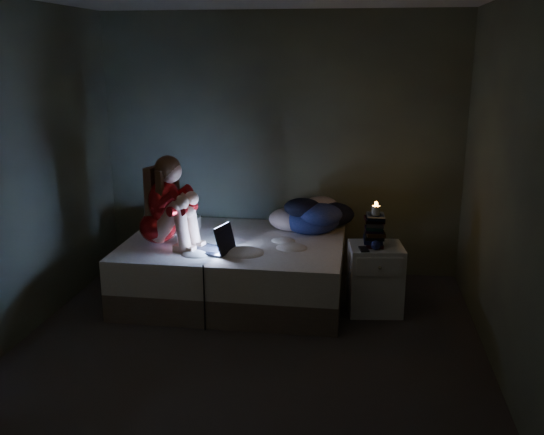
% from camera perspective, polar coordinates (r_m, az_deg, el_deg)
% --- Properties ---
extents(floor, '(3.60, 3.80, 0.02)m').
position_cam_1_polar(floor, '(4.69, -2.45, -12.83)').
color(floor, '#372F2C').
rests_on(floor, ground).
extents(wall_back, '(3.60, 0.02, 2.60)m').
position_cam_1_polar(wall_back, '(6.09, 0.79, 6.81)').
color(wall_back, '#3C4036').
rests_on(wall_back, ground).
extents(wall_front, '(3.60, 0.02, 2.60)m').
position_cam_1_polar(wall_front, '(2.46, -11.19, -6.45)').
color(wall_front, '#3C4036').
rests_on(wall_front, ground).
extents(wall_left, '(0.02, 3.80, 2.60)m').
position_cam_1_polar(wall_left, '(4.90, -23.93, 3.42)').
color(wall_left, '#3C4036').
rests_on(wall_left, ground).
extents(wall_right, '(0.02, 3.80, 2.60)m').
position_cam_1_polar(wall_right, '(4.28, 21.92, 2.05)').
color(wall_right, '#3C4036').
rests_on(wall_right, ground).
extents(bed, '(1.97, 1.48, 0.54)m').
position_cam_1_polar(bed, '(5.61, -3.50, -4.81)').
color(bed, beige).
rests_on(bed, ground).
extents(pillow, '(0.41, 0.29, 0.12)m').
position_cam_1_polar(pillow, '(5.88, -9.00, -0.65)').
color(pillow, white).
rests_on(pillow, bed).
extents(woman, '(0.58, 0.46, 0.82)m').
position_cam_1_polar(woman, '(5.37, -10.82, 1.60)').
color(woman, '#6E0609').
rests_on(woman, bed).
extents(laptop, '(0.44, 0.37, 0.27)m').
position_cam_1_polar(laptop, '(5.21, -5.99, -1.80)').
color(laptop, black).
rests_on(laptop, bed).
extents(clothes_pile, '(0.72, 0.65, 0.35)m').
position_cam_1_polar(clothes_pile, '(5.76, 3.71, 0.37)').
color(clothes_pile, '#0E1D47').
rests_on(clothes_pile, bed).
extents(nightstand, '(0.50, 0.46, 0.60)m').
position_cam_1_polar(nightstand, '(5.35, 9.71, -5.71)').
color(nightstand, silver).
rests_on(nightstand, ground).
extents(book_stack, '(0.19, 0.25, 0.28)m').
position_cam_1_polar(book_stack, '(5.22, 9.71, -1.13)').
color(book_stack, black).
rests_on(book_stack, nightstand).
extents(candle, '(0.07, 0.07, 0.08)m').
position_cam_1_polar(candle, '(5.17, 9.79, 0.77)').
color(candle, beige).
rests_on(candle, book_stack).
extents(phone, '(0.08, 0.14, 0.01)m').
position_cam_1_polar(phone, '(5.14, 8.51, -2.92)').
color(phone, black).
rests_on(phone, nightstand).
extents(blue_orb, '(0.08, 0.08, 0.08)m').
position_cam_1_polar(blue_orb, '(5.13, 9.61, -2.59)').
color(blue_orb, navy).
rests_on(blue_orb, nightstand).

